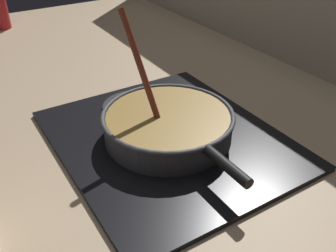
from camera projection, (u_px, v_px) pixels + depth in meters
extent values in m
cube|color=#9E8466|center=(76.00, 156.00, 0.87)|extent=(2.40, 1.60, 0.04)
cube|color=black|center=(168.00, 139.00, 0.89)|extent=(0.56, 0.48, 0.01)
torus|color=#592D0C|center=(168.00, 135.00, 0.88)|extent=(0.20, 0.20, 0.01)
cylinder|color=#262628|center=(135.00, 106.00, 1.00)|extent=(0.17, 0.17, 0.01)
cylinder|color=#38383D|center=(168.00, 126.00, 0.87)|extent=(0.29, 0.29, 0.06)
cylinder|color=olive|center=(168.00, 125.00, 0.86)|extent=(0.28, 0.28, 0.05)
torus|color=#38383D|center=(168.00, 115.00, 0.85)|extent=(0.30, 0.30, 0.01)
cylinder|color=black|center=(227.00, 166.00, 0.70)|extent=(0.12, 0.02, 0.02)
cylinder|color=beige|center=(192.00, 134.00, 0.80)|extent=(0.03, 0.03, 0.01)
cylinder|color=#E5CC7A|center=(166.00, 120.00, 0.85)|extent=(0.03, 0.03, 0.01)
cylinder|color=#E5CC7A|center=(217.00, 116.00, 0.87)|extent=(0.03, 0.03, 0.01)
cylinder|color=beige|center=(138.00, 114.00, 0.87)|extent=(0.04, 0.04, 0.01)
cylinder|color=#EDD88C|center=(182.00, 119.00, 0.85)|extent=(0.03, 0.03, 0.01)
cylinder|color=beige|center=(157.00, 141.00, 0.78)|extent=(0.04, 0.04, 0.01)
cylinder|color=beige|center=(200.00, 109.00, 0.89)|extent=(0.04, 0.04, 0.01)
cylinder|color=#EDD88C|center=(182.00, 98.00, 0.94)|extent=(0.03, 0.03, 0.01)
cylinder|color=maroon|center=(141.00, 69.00, 0.81)|extent=(0.11, 0.05, 0.24)
cube|color=brown|center=(160.00, 124.00, 0.85)|extent=(0.05, 0.04, 0.01)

